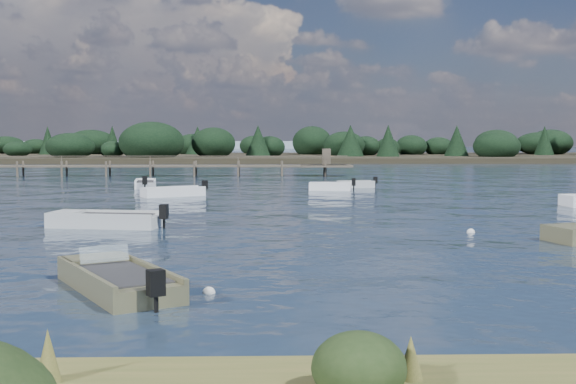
{
  "coord_description": "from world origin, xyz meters",
  "views": [
    {
      "loc": [
        -1.58,
        -23.06,
        3.82
      ],
      "look_at": [
        -0.65,
        14.0,
        1.0
      ],
      "focal_mm": 45.0,
      "sensor_mm": 36.0,
      "label": 1
    }
  ],
  "objects_px": {
    "dinghy_mid_grey": "(106,223)",
    "dinghy_near_olive": "(117,284)",
    "dinghy_extra_b": "(173,194)",
    "jetty": "(64,166)",
    "tender_far_white": "(330,188)",
    "tender_far_grey_b": "(356,186)",
    "dinghy_extra_a": "(146,185)"
  },
  "relations": [
    {
      "from": "tender_far_white",
      "to": "dinghy_mid_grey",
      "type": "xyz_separation_m",
      "value": [
        -11.36,
        -21.04,
        0.01
      ]
    },
    {
      "from": "dinghy_extra_a",
      "to": "dinghy_near_olive",
      "type": "bearing_deg",
      "value": -81.34
    },
    {
      "from": "dinghy_mid_grey",
      "to": "dinghy_near_olive",
      "type": "relative_size",
      "value": 1.03
    },
    {
      "from": "dinghy_mid_grey",
      "to": "dinghy_near_olive",
      "type": "xyz_separation_m",
      "value": [
        3.21,
        -12.89,
        -0.01
      ]
    },
    {
      "from": "tender_far_white",
      "to": "dinghy_extra_a",
      "type": "height_order",
      "value": "dinghy_extra_a"
    },
    {
      "from": "tender_far_white",
      "to": "jetty",
      "type": "bearing_deg",
      "value": 141.83
    },
    {
      "from": "dinghy_near_olive",
      "to": "dinghy_extra_b",
      "type": "xyz_separation_m",
      "value": [
        -2.46,
        28.83,
        0.01
      ]
    },
    {
      "from": "dinghy_mid_grey",
      "to": "dinghy_near_olive",
      "type": "bearing_deg",
      "value": -76.03
    },
    {
      "from": "dinghy_near_olive",
      "to": "tender_far_grey_b",
      "type": "height_order",
      "value": "dinghy_near_olive"
    },
    {
      "from": "tender_far_grey_b",
      "to": "dinghy_mid_grey",
      "type": "bearing_deg",
      "value": -119.71
    },
    {
      "from": "dinghy_mid_grey",
      "to": "jetty",
      "type": "relative_size",
      "value": 0.08
    },
    {
      "from": "dinghy_mid_grey",
      "to": "dinghy_extra_a",
      "type": "relative_size",
      "value": 1.23
    },
    {
      "from": "dinghy_near_olive",
      "to": "dinghy_extra_a",
      "type": "distance_m",
      "value": 37.38
    },
    {
      "from": "dinghy_extra_a",
      "to": "tender_far_grey_b",
      "type": "bearing_deg",
      "value": -1.15
    },
    {
      "from": "tender_far_grey_b",
      "to": "jetty",
      "type": "relative_size",
      "value": 0.05
    },
    {
      "from": "tender_far_grey_b",
      "to": "dinghy_extra_a",
      "type": "relative_size",
      "value": 0.74
    },
    {
      "from": "dinghy_mid_grey",
      "to": "dinghy_extra_b",
      "type": "relative_size",
      "value": 1.22
    },
    {
      "from": "dinghy_extra_b",
      "to": "jetty",
      "type": "bearing_deg",
      "value": 119.69
    },
    {
      "from": "tender_far_white",
      "to": "dinghy_extra_a",
      "type": "relative_size",
      "value": 0.81
    },
    {
      "from": "dinghy_extra_a",
      "to": "jetty",
      "type": "xyz_separation_m",
      "value": [
        -10.72,
        16.24,
        0.81
      ]
    },
    {
      "from": "tender_far_white",
      "to": "tender_far_grey_b",
      "type": "distance_m",
      "value": 3.48
    },
    {
      "from": "jetty",
      "to": "tender_far_white",
      "type": "bearing_deg",
      "value": -38.17
    },
    {
      "from": "dinghy_near_olive",
      "to": "jetty",
      "type": "bearing_deg",
      "value": 107.09
    },
    {
      "from": "dinghy_mid_grey",
      "to": "dinghy_extra_b",
      "type": "distance_m",
      "value": 15.97
    },
    {
      "from": "dinghy_mid_grey",
      "to": "dinghy_near_olive",
      "type": "distance_m",
      "value": 13.28
    },
    {
      "from": "dinghy_near_olive",
      "to": "dinghy_extra_a",
      "type": "xyz_separation_m",
      "value": [
        -5.63,
        36.95,
        0.01
      ]
    },
    {
      "from": "dinghy_extra_a",
      "to": "dinghy_extra_b",
      "type": "distance_m",
      "value": 8.72
    },
    {
      "from": "dinghy_near_olive",
      "to": "jetty",
      "type": "height_order",
      "value": "jetty"
    },
    {
      "from": "dinghy_near_olive",
      "to": "tender_far_grey_b",
      "type": "bearing_deg",
      "value": 74.23
    },
    {
      "from": "dinghy_extra_a",
      "to": "jetty",
      "type": "height_order",
      "value": "jetty"
    },
    {
      "from": "dinghy_extra_b",
      "to": "dinghy_near_olive",
      "type": "bearing_deg",
      "value": -85.12
    },
    {
      "from": "dinghy_near_olive",
      "to": "tender_far_white",
      "type": "bearing_deg",
      "value": 76.48
    }
  ]
}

